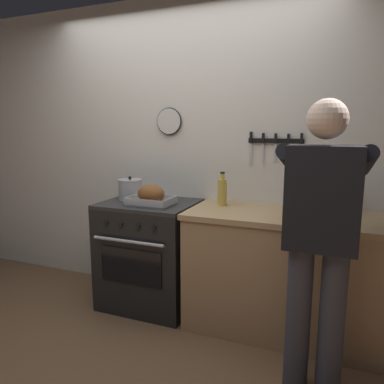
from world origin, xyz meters
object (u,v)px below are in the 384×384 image
(roasting_pan, at_px, (151,196))
(stock_pot, at_px, (130,189))
(person_cook, at_px, (320,231))
(stove, at_px, (150,253))
(cutting_board, at_px, (322,216))
(bottle_hot_sauce, at_px, (350,201))
(bottle_cooking_oil, at_px, (222,192))
(bottle_olive_oil, at_px, (338,200))

(roasting_pan, relative_size, stock_pot, 1.72)
(person_cook, bearing_deg, stove, 60.05)
(stove, height_order, roasting_pan, roasting_pan)
(cutting_board, bearing_deg, bottle_hot_sauce, 55.60)
(stock_pot, xyz_separation_m, bottle_hot_sauce, (1.74, 0.20, -0.00))
(stove, xyz_separation_m, stock_pot, (-0.20, 0.04, 0.54))
(stove, bearing_deg, roasting_pan, -52.51)
(bottle_cooking_oil, height_order, bottle_hot_sauce, bottle_cooking_oil)
(roasting_pan, xyz_separation_m, bottle_olive_oil, (1.38, 0.19, 0.04))
(roasting_pan, distance_m, bottle_olive_oil, 1.40)
(bottle_olive_oil, bearing_deg, stove, -176.42)
(stove, bearing_deg, stock_pot, 168.40)
(cutting_board, xyz_separation_m, bottle_hot_sauce, (0.18, 0.26, 0.07))
(roasting_pan, bearing_deg, bottle_olive_oil, 7.64)
(stock_pot, xyz_separation_m, bottle_olive_oil, (1.66, 0.05, 0.02))
(stove, height_order, stock_pot, stock_pot)
(person_cook, relative_size, roasting_pan, 4.72)
(roasting_pan, height_order, bottle_cooking_oil, bottle_cooking_oil)
(stock_pot, bearing_deg, person_cook, -21.30)
(bottle_cooking_oil, relative_size, bottle_olive_oil, 1.01)
(stock_pot, distance_m, bottle_cooking_oil, 0.81)
(roasting_pan, bearing_deg, stove, 127.49)
(person_cook, height_order, stock_pot, person_cook)
(stove, bearing_deg, person_cook, -22.65)
(stock_pot, height_order, bottle_cooking_oil, bottle_cooking_oil)
(stove, height_order, person_cook, person_cook)
(stock_pot, relative_size, cutting_board, 0.57)
(stock_pot, bearing_deg, bottle_olive_oil, 1.71)
(bottle_olive_oil, bearing_deg, bottle_cooking_oil, 179.72)
(person_cook, relative_size, stock_pot, 8.09)
(person_cook, distance_m, bottle_hot_sauce, 0.83)
(roasting_pan, bearing_deg, bottle_hot_sauce, 12.77)
(stove, relative_size, bottle_cooking_oil, 3.33)
(bottle_hot_sauce, bearing_deg, bottle_olive_oil, -120.08)
(stove, distance_m, cutting_board, 1.44)
(stove, xyz_separation_m, roasting_pan, (0.07, -0.09, 0.52))
(person_cook, xyz_separation_m, roasting_pan, (-1.30, 0.48, 0.02))
(stove, height_order, bottle_cooking_oil, bottle_cooking_oil)
(stock_pot, relative_size, bottle_olive_oil, 0.76)
(person_cook, xyz_separation_m, stock_pot, (-1.58, 0.62, 0.04))
(stock_pot, distance_m, cutting_board, 1.57)
(bottle_hot_sauce, bearing_deg, stove, -171.20)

